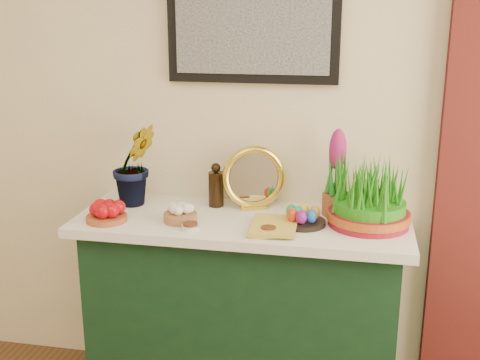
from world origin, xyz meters
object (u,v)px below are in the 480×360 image
sideboard (242,317)px  mirror (254,178)px  book (251,224)px  wheatgrass_sabzeh (370,196)px  hyacinth_green (134,151)px

sideboard → mirror: (0.02, 0.14, 0.60)m
book → wheatgrass_sabzeh: bearing=14.0°
mirror → wheatgrass_sabzeh: (0.50, -0.13, -0.01)m
book → wheatgrass_sabzeh: (0.46, 0.13, 0.10)m
hyacinth_green → book: bearing=-60.9°
hyacinth_green → book: hyacinth_green is taller
hyacinth_green → wheatgrass_sabzeh: (1.02, -0.08, -0.12)m
book → sideboard: bearing=115.3°
book → hyacinth_green: bearing=158.3°
sideboard → mirror: 0.62m
mirror → book: 0.28m
wheatgrass_sabzeh → sideboard: bearing=-178.4°
book → mirror: bearing=95.9°
sideboard → hyacinth_green: (-0.50, 0.09, 0.71)m
sideboard → mirror: size_ratio=4.57×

